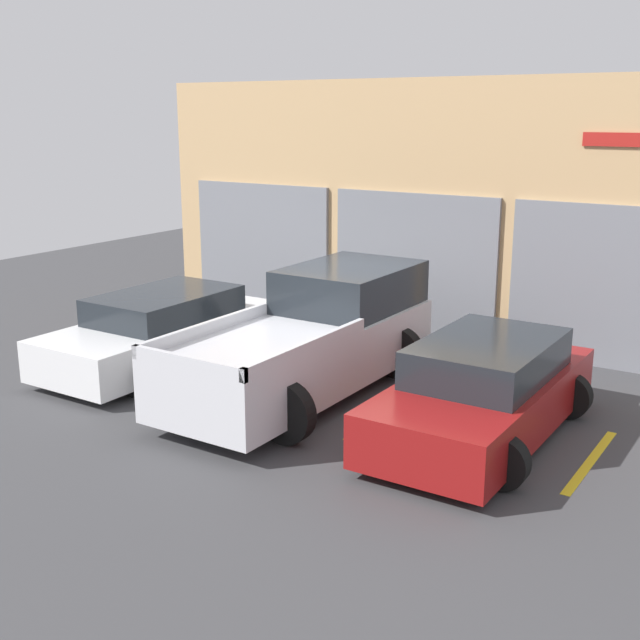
# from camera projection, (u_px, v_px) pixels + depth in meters

# --- Properties ---
(ground_plane) EXTENTS (28.00, 28.00, 0.00)m
(ground_plane) POSITION_uv_depth(u_px,v_px,m) (337.00, 378.00, 13.13)
(ground_plane) COLOR #3D3D3F
(shophouse_building) EXTENTS (12.04, 0.68, 4.84)m
(shophouse_building) POSITION_uv_depth(u_px,v_px,m) (428.00, 214.00, 15.20)
(shophouse_building) COLOR tan
(shophouse_building) RESTS_ON ground
(pickup_truck) EXTENTS (2.48, 5.15, 1.81)m
(pickup_truck) POSITION_uv_depth(u_px,v_px,m) (313.00, 338.00, 12.34)
(pickup_truck) COLOR silver
(pickup_truck) RESTS_ON ground
(sedan_white) EXTENTS (2.24, 4.41, 1.26)m
(sedan_white) POSITION_uv_depth(u_px,v_px,m) (162.00, 331.00, 13.69)
(sedan_white) COLOR white
(sedan_white) RESTS_ON ground
(sedan_side) EXTENTS (2.18, 4.27, 1.33)m
(sedan_side) POSITION_uv_depth(u_px,v_px,m) (484.00, 392.00, 10.64)
(sedan_side) COLOR maroon
(sedan_side) RESTS_ON ground
(parking_stripe_far_left) EXTENTS (0.12, 2.20, 0.01)m
(parking_stripe_far_left) POSITION_uv_depth(u_px,v_px,m) (104.00, 351.00, 14.59)
(parking_stripe_far_left) COLOR gold
(parking_stripe_far_left) RESTS_ON ground
(parking_stripe_left) EXTENTS (0.12, 2.20, 0.01)m
(parking_stripe_left) POSITION_uv_depth(u_px,v_px,m) (229.00, 379.00, 13.06)
(parking_stripe_left) COLOR gold
(parking_stripe_left) RESTS_ON ground
(parking_stripe_centre) EXTENTS (0.12, 2.20, 0.01)m
(parking_stripe_centre) POSITION_uv_depth(u_px,v_px,m) (386.00, 415.00, 11.54)
(parking_stripe_centre) COLOR gold
(parking_stripe_centre) RESTS_ON ground
(parking_stripe_right) EXTENTS (0.12, 2.20, 0.01)m
(parking_stripe_right) POSITION_uv_depth(u_px,v_px,m) (591.00, 461.00, 10.01)
(parking_stripe_right) COLOR gold
(parking_stripe_right) RESTS_ON ground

